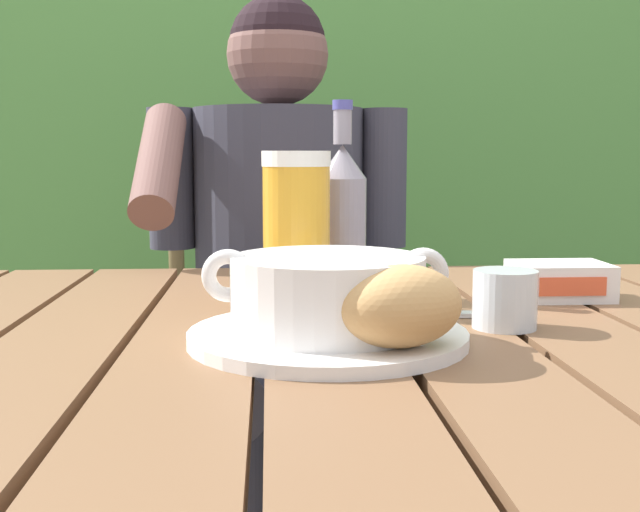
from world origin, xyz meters
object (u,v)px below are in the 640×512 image
at_px(bread_roll, 400,306).
at_px(table_knife, 429,313).
at_px(beer_glass, 296,228).
at_px(soup_bowl, 326,292).
at_px(person_eating, 278,262).
at_px(butter_tub, 559,281).
at_px(beer_bottle, 342,217).
at_px(chair_near_diner, 279,358).
at_px(water_glass_small, 505,299).
at_px(serving_plate, 326,336).

height_order(bread_roll, table_knife, bread_roll).
xyz_separation_m(beer_glass, table_knife, (0.14, -0.09, -0.09)).
bearing_deg(soup_bowl, person_eating, 92.84).
xyz_separation_m(beer_glass, butter_tub, (0.33, 0.01, -0.07)).
bearing_deg(beer_bottle, soup_bowl, -98.64).
distance_m(chair_near_diner, butter_tub, 0.85).
bearing_deg(bread_roll, beer_bottle, 93.57).
bearing_deg(water_glass_small, beer_bottle, 126.15).
relative_size(serving_plate, soup_bowl, 1.14).
bearing_deg(soup_bowl, bread_roll, -49.40).
relative_size(bread_roll, butter_tub, 1.22).
bearing_deg(water_glass_small, chair_near_diner, 103.96).
height_order(person_eating, water_glass_small, person_eating).
distance_m(beer_bottle, table_knife, 0.19).
relative_size(soup_bowl, butter_tub, 2.02).
bearing_deg(beer_glass, soup_bowl, -84.02).
xyz_separation_m(soup_bowl, beer_glass, (-0.02, 0.20, 0.04)).
relative_size(soup_bowl, bread_roll, 1.65).
distance_m(bread_roll, beer_bottle, 0.33).
height_order(person_eating, beer_glass, person_eating).
xyz_separation_m(beer_glass, water_glass_small, (0.21, -0.15, -0.06)).
bearing_deg(chair_near_diner, soup_bowl, -87.94).
bearing_deg(table_knife, butter_tub, 28.85).
xyz_separation_m(soup_bowl, bread_roll, (0.06, -0.07, -0.00)).
xyz_separation_m(chair_near_diner, butter_tub, (0.34, -0.73, 0.28)).
bearing_deg(bread_roll, soup_bowl, 130.60).
distance_m(bread_roll, table_knife, 0.20).
relative_size(person_eating, serving_plate, 4.53).
bearing_deg(serving_plate, chair_near_diner, 92.06).
height_order(person_eating, bread_roll, person_eating).
relative_size(person_eating, beer_bottle, 4.94).
bearing_deg(water_glass_small, serving_plate, -164.77).
bearing_deg(table_knife, beer_bottle, 119.85).
bearing_deg(beer_glass, beer_bottle, 43.59).
bearing_deg(beer_bottle, chair_near_diner, 96.03).
distance_m(beer_glass, table_knife, 0.19).
distance_m(soup_bowl, butter_tub, 0.37).
xyz_separation_m(chair_near_diner, beer_bottle, (0.07, -0.69, 0.36)).
relative_size(chair_near_diner, serving_plate, 3.48).
relative_size(chair_near_diner, beer_bottle, 3.79).
xyz_separation_m(beer_bottle, table_knife, (0.08, -0.14, -0.10)).
bearing_deg(beer_bottle, butter_tub, -9.07).
relative_size(person_eating, butter_tub, 10.43).
distance_m(beer_glass, beer_bottle, 0.08).
height_order(chair_near_diner, beer_glass, chair_near_diner).
bearing_deg(beer_bottle, bread_roll, -86.43).
bearing_deg(water_glass_small, beer_glass, 144.76).
bearing_deg(person_eating, chair_near_diner, 89.15).
bearing_deg(water_glass_small, butter_tub, 54.02).
height_order(chair_near_diner, beer_bottle, beer_bottle).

